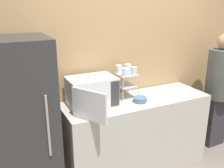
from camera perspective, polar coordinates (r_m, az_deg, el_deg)
The scene contains 11 objects.
wall_back at distance 3.20m, azimuth 2.63°, elevation 5.09°, with size 8.00×0.06×2.60m.
counter at distance 3.22m, azimuth 5.42°, elevation -10.99°, with size 1.81×0.61×0.91m.
microwave at distance 2.78m, azimuth -4.71°, elevation -1.86°, with size 0.55×0.73×0.32m.
dish_rack at distance 3.02m, azimuth 3.23°, elevation 0.85°, with size 0.22×0.25×0.30m.
glass_front_left at distance 2.89m, azimuth 3.06°, elevation 2.74°, with size 0.08×0.08×0.09m.
glass_back_right at distance 3.08m, azimuth 3.59°, elevation 3.71°, with size 0.08×0.08×0.09m.
glass_front_right at distance 2.95m, azimuth 4.97°, elevation 3.03°, with size 0.08×0.08×0.09m.
glass_back_left at distance 3.02m, azimuth 1.62°, elevation 3.44°, with size 0.08×0.08×0.09m.
bowl at distance 2.93m, azimuth 6.42°, elevation -3.58°, with size 0.16×0.16×0.06m.
person at distance 3.81m, azimuth 23.29°, elevation -0.41°, with size 0.38×0.38×1.63m.
refrigerator at distance 2.66m, azimuth -19.81°, elevation -8.82°, with size 0.64×0.63×1.73m.
Camera 1 is at (-1.50, -2.08, 2.02)m, focal length 40.00 mm.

